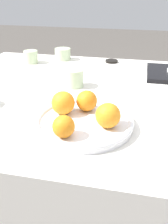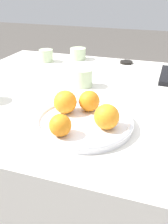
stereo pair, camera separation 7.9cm
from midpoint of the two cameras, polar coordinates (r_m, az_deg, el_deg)
ground_plane at (r=1.47m, az=6.78°, el=-22.67°), size 12.00×12.00×0.00m
table at (r=1.23m, az=7.68°, el=-11.79°), size 1.46×1.06×0.71m
fruit_platter at (r=0.80m, az=2.80°, el=-2.33°), size 0.30×0.30×0.03m
orange_0 at (r=0.75m, az=7.95°, el=-1.09°), size 0.07×0.07×0.07m
orange_1 at (r=0.85m, az=3.80°, el=2.35°), size 0.07×0.07×0.07m
orange_2 at (r=0.71m, az=-2.06°, el=-2.99°), size 0.06×0.06×0.06m
orange_3 at (r=0.83m, az=-1.45°, el=2.14°), size 0.07×0.07×0.07m
cup_0 at (r=1.11m, az=1.87°, el=7.37°), size 0.08×0.08×0.07m
cup_1 at (r=1.52m, az=0.20°, el=12.55°), size 0.09×0.09×0.06m
cup_2 at (r=1.48m, az=-6.71°, el=12.07°), size 0.07×0.07×0.07m
soy_dish at (r=1.47m, az=10.75°, el=10.57°), size 0.07×0.07×0.01m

